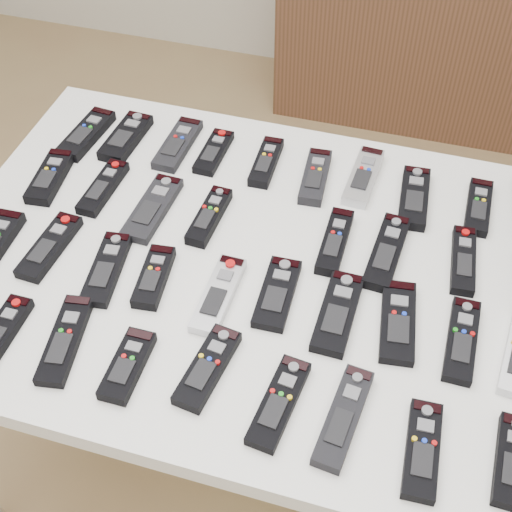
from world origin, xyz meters
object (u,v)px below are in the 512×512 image
(remote_33, at_px, (279,403))
(remote_36, at_px, (512,461))
(table, at_px, (256,282))
(remote_16, at_px, (463,260))
(remote_2, at_px, (178,144))
(remote_15, at_px, (387,252))
(remote_13, at_px, (209,216))
(remote_7, at_px, (414,198))
(remote_3, at_px, (214,152))
(remote_8, at_px, (478,207))
(remote_1, at_px, (126,137))
(remote_22, at_px, (218,295))
(remote_35, at_px, (422,450))
(remote_10, at_px, (50,177))
(remote_4, at_px, (266,162))
(remote_25, at_px, (398,322))
(remote_20, at_px, (107,269))
(remote_21, at_px, (154,277))
(remote_30, at_px, (65,340))
(remote_11, at_px, (103,188))
(remote_23, at_px, (277,293))
(remote_26, at_px, (462,340))
(remote_29, at_px, (1,333))
(remote_31, at_px, (128,365))
(remote_14, at_px, (335,242))
(remote_32, at_px, (208,368))
(remote_6, at_px, (363,177))
(remote_19, at_px, (50,247))
(remote_12, at_px, (153,208))
(remote_24, at_px, (338,313))
(remote_5, at_px, (315,177))

(remote_33, height_order, remote_36, remote_36)
(table, bearing_deg, remote_16, 16.05)
(remote_2, distance_m, remote_15, 0.55)
(remote_13, distance_m, remote_15, 0.37)
(remote_2, bearing_deg, remote_7, -1.44)
(table, bearing_deg, remote_15, 20.49)
(remote_3, bearing_deg, remote_8, -0.11)
(remote_1, height_order, remote_8, remote_1)
(remote_1, distance_m, remote_22, 0.52)
(table, distance_m, remote_35, 0.48)
(remote_3, xyz_separation_m, remote_10, (-0.31, -0.18, 0.00))
(remote_4, bearing_deg, remote_22, -88.91)
(remote_16, xyz_separation_m, remote_25, (-0.10, -0.18, -0.00))
(remote_2, relative_size, remote_20, 1.00)
(remote_21, distance_m, remote_30, 0.20)
(remote_13, bearing_deg, remote_3, 108.77)
(remote_10, xyz_separation_m, remote_21, (0.32, -0.20, 0.00))
(remote_21, bearing_deg, remote_11, 127.91)
(remote_10, height_order, remote_23, remote_10)
(remote_26, xyz_separation_m, remote_33, (-0.28, -0.21, 0.00))
(remote_1, distance_m, remote_29, 0.58)
(remote_31, xyz_separation_m, remote_35, (0.50, -0.01, -0.00))
(remote_14, xyz_separation_m, remote_33, (-0.01, -0.38, -0.00))
(remote_16, relative_size, remote_25, 0.94)
(remote_10, height_order, remote_35, remote_10)
(remote_32, bearing_deg, remote_6, 81.48)
(remote_23, relative_size, remote_29, 1.05)
(remote_19, height_order, remote_26, remote_19)
(table, height_order, remote_14, remote_14)
(remote_1, height_order, remote_19, remote_1)
(remote_13, xyz_separation_m, remote_21, (-0.05, -0.19, -0.00))
(remote_12, bearing_deg, remote_21, -64.84)
(remote_15, xyz_separation_m, remote_25, (0.05, -0.16, -0.00))
(remote_10, bearing_deg, remote_8, 4.40)
(remote_15, xyz_separation_m, remote_26, (0.16, -0.17, -0.00))
(remote_26, bearing_deg, remote_36, -65.09)
(remote_4, distance_m, remote_25, 0.50)
(remote_23, bearing_deg, remote_20, -176.16)
(remote_12, bearing_deg, remote_26, -11.45)
(remote_19, xyz_separation_m, remote_24, (0.58, -0.00, 0.00))
(remote_12, distance_m, remote_35, 0.72)
(remote_1, distance_m, remote_30, 0.57)
(remote_14, height_order, remote_35, remote_14)
(remote_30, xyz_separation_m, remote_31, (0.13, -0.02, 0.00))
(remote_1, distance_m, remote_4, 0.33)
(remote_23, bearing_deg, remote_5, 89.11)
(remote_13, height_order, remote_14, same)
(remote_2, xyz_separation_m, remote_8, (0.67, -0.02, 0.00))
(remote_2, xyz_separation_m, remote_26, (0.67, -0.37, 0.00))
(remote_29, relative_size, remote_35, 0.95)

